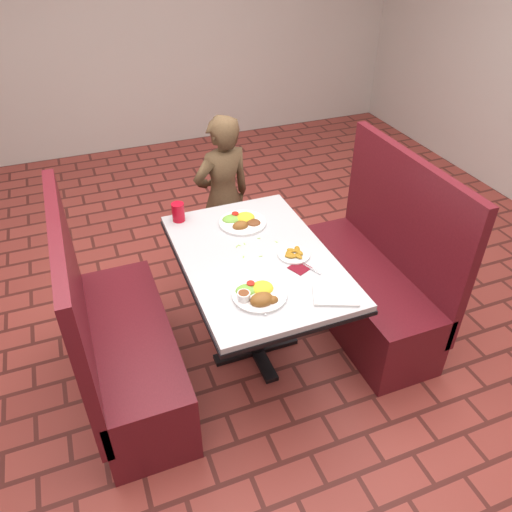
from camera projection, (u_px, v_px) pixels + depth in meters
name	position (u px, v px, depth m)	size (l,w,h in m)	color
room	(256.00, 30.00, 2.08)	(7.00, 7.04, 2.82)	#993B32
dining_table	(256.00, 270.00, 2.81)	(0.81, 1.21, 0.75)	silver
booth_bench_left	(122.00, 348.00, 2.77)	(0.47, 1.20, 1.17)	maroon
booth_bench_right	(370.00, 282.00, 3.24)	(0.47, 1.20, 1.17)	maroon
diner_person	(223.00, 198.00, 3.57)	(0.45, 0.29, 1.22)	brown
near_dinner_plate	(259.00, 292.00, 2.46)	(0.27, 0.27, 0.08)	white
far_dinner_plate	(242.00, 220.00, 3.02)	(0.28, 0.28, 0.07)	white
plantain_plate	(294.00, 254.00, 2.75)	(0.18, 0.18, 0.03)	white
maroon_napkin	(300.00, 268.00, 2.67)	(0.10, 0.10, 0.00)	maroon
spoon_utensil	(312.00, 269.00, 2.65)	(0.01, 0.12, 0.00)	silver
red_tumbler	(178.00, 212.00, 3.03)	(0.08, 0.08, 0.12)	red
paper_napkin	(335.00, 295.00, 2.48)	(0.22, 0.16, 0.01)	white
knife_utensil	(273.00, 292.00, 2.49)	(0.01, 0.19, 0.00)	silver
fork_utensil	(261.00, 306.00, 2.41)	(0.01, 0.13, 0.00)	silver
lettuce_shreds	(259.00, 249.00, 2.81)	(0.28, 0.32, 0.00)	#87B347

